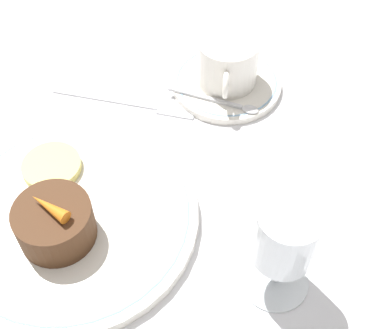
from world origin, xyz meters
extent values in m
plane|color=white|center=(0.00, 0.00, 0.00)|extent=(3.00, 3.00, 0.00)
cylinder|color=white|center=(0.03, -0.05, 0.01)|extent=(0.28, 0.28, 0.01)
torus|color=#8CB2D1|center=(0.03, -0.05, 0.01)|extent=(0.26, 0.26, 0.00)
cylinder|color=white|center=(-0.20, 0.11, 0.01)|extent=(0.15, 0.15, 0.01)
torus|color=#8CB2D1|center=(-0.20, 0.11, 0.01)|extent=(0.14, 0.14, 0.00)
cylinder|color=white|center=(-0.20, 0.11, 0.04)|extent=(0.08, 0.08, 0.07)
cylinder|color=#331E0F|center=(-0.20, 0.11, 0.05)|extent=(0.07, 0.07, 0.05)
torus|color=white|center=(-0.15, 0.11, 0.05)|extent=(0.03, 0.01, 0.03)
cube|color=silver|center=(-0.16, 0.09, 0.01)|extent=(0.03, 0.10, 0.00)
ellipsoid|color=silver|center=(-0.15, 0.15, 0.01)|extent=(0.02, 0.03, 0.00)
cylinder|color=silver|center=(0.09, 0.18, 0.00)|extent=(0.07, 0.07, 0.01)
cylinder|color=silver|center=(0.09, 0.18, 0.03)|extent=(0.01, 0.01, 0.05)
cylinder|color=silver|center=(0.09, 0.18, 0.09)|extent=(0.06, 0.06, 0.07)
cylinder|color=#470A14|center=(0.09, 0.18, 0.08)|extent=(0.05, 0.05, 0.04)
cube|color=silver|center=(-0.16, -0.05, 0.00)|extent=(0.03, 0.15, 0.01)
cube|color=silver|center=(-0.15, 0.05, 0.00)|extent=(0.03, 0.05, 0.01)
cylinder|color=#4C2D19|center=(0.06, -0.05, 0.04)|extent=(0.08, 0.08, 0.05)
cone|color=orange|center=(0.06, -0.05, 0.07)|extent=(0.04, 0.05, 0.01)
cylinder|color=#EFE075|center=(-0.03, -0.08, 0.02)|extent=(0.07, 0.07, 0.01)
camera|label=1|loc=(0.35, 0.12, 0.51)|focal=50.00mm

